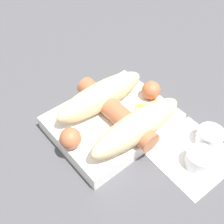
{
  "coord_description": "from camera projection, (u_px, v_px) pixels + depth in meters",
  "views": [
    {
      "loc": [
        -0.22,
        -0.26,
        0.4
      ],
      "look_at": [
        0.0,
        0.0,
        0.04
      ],
      "focal_mm": 45.0,
      "sensor_mm": 36.0,
      "label": 1
    }
  ],
  "objects": [
    {
      "name": "ground_plane",
      "position": [
        112.0,
        126.0,
        0.52
      ],
      "size": [
        3.0,
        3.0,
        0.0
      ],
      "primitive_type": "plane",
      "color": "#4C4C51"
    },
    {
      "name": "bread_roll",
      "position": [
        116.0,
        112.0,
        0.47
      ],
      "size": [
        0.18,
        0.14,
        0.05
      ],
      "color": "beige",
      "rests_on": "food_tray"
    },
    {
      "name": "condiment_cup_near",
      "position": [
        200.0,
        160.0,
        0.45
      ],
      "size": [
        0.05,
        0.05,
        0.03
      ],
      "color": "silver",
      "rests_on": "ground_plane"
    },
    {
      "name": "sausage",
      "position": [
        114.0,
        112.0,
        0.48
      ],
      "size": [
        0.21,
        0.18,
        0.04
      ],
      "color": "#B26642",
      "rests_on": "food_tray"
    },
    {
      "name": "food_tray",
      "position": [
        112.0,
        121.0,
        0.51
      ],
      "size": [
        0.21,
        0.17,
        0.03
      ],
      "color": "white",
      "rests_on": "ground_plane"
    },
    {
      "name": "pickled_veggies",
      "position": [
        147.0,
        111.0,
        0.51
      ],
      "size": [
        0.07,
        0.05,
        0.0
      ],
      "color": "#F99E4C",
      "rests_on": "food_tray"
    },
    {
      "name": "napkin",
      "position": [
        191.0,
        154.0,
        0.48
      ],
      "size": [
        0.13,
        0.13,
        0.0
      ],
      "color": "white",
      "rests_on": "ground_plane"
    },
    {
      "name": "condiment_cup_far",
      "position": [
        210.0,
        138.0,
        0.49
      ],
      "size": [
        0.05,
        0.05,
        0.03
      ],
      "color": "silver",
      "rests_on": "ground_plane"
    }
  ]
}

